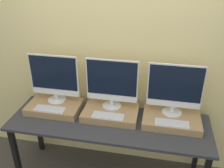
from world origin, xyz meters
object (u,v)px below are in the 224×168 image
monitor_center (112,83)px  keyboard_center (108,116)px  keyboard_right (172,123)px  monitor_right (175,89)px  monitor_left (54,77)px  keyboard_left (50,109)px

monitor_center → keyboard_center: bearing=-90.0°
monitor_center → keyboard_right: 0.71m
keyboard_center → monitor_right: 0.71m
keyboard_center → monitor_left: bearing=162.8°
monitor_left → keyboard_right: size_ratio=1.67×
monitor_center → keyboard_center: 0.34m
keyboard_left → monitor_right: 1.30m
monitor_right → keyboard_right: 0.34m
monitor_center → monitor_right: same height
keyboard_right → monitor_right: bearing=90.0°
keyboard_center → monitor_right: size_ratio=0.60×
keyboard_left → keyboard_center: same height
keyboard_left → keyboard_center: 0.63m
monitor_left → monitor_center: 0.63m
keyboard_left → keyboard_right: same height
keyboard_left → monitor_center: (0.63, 0.19, 0.28)m
monitor_left → keyboard_right: monitor_left is taller
monitor_right → keyboard_center: bearing=-162.8°
monitor_left → monitor_center: same height
keyboard_right → keyboard_center: bearing=180.0°
keyboard_left → monitor_right: size_ratio=0.60×
keyboard_center → keyboard_right: size_ratio=1.00×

